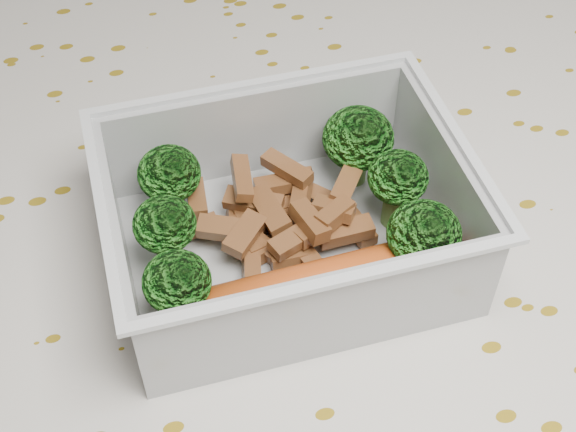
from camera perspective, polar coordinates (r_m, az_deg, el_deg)
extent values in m
cube|color=brown|center=(0.44, -0.25, -4.89)|extent=(1.40, 0.90, 0.04)
cube|color=beige|center=(0.42, -0.26, -3.02)|extent=(1.46, 0.96, 0.01)
cube|color=silver|center=(0.42, -0.03, -2.54)|extent=(0.17, 0.13, 0.00)
cube|color=silver|center=(0.44, -2.27, 6.03)|extent=(0.17, 0.00, 0.06)
cube|color=silver|center=(0.36, 2.71, -6.99)|extent=(0.17, 0.00, 0.06)
cube|color=silver|center=(0.42, 10.87, 2.46)|extent=(0.00, 0.12, 0.06)
cube|color=silver|center=(0.39, -11.76, -2.30)|extent=(0.00, 0.12, 0.06)
cube|color=silver|center=(0.42, -2.54, 9.35)|extent=(0.18, 0.01, 0.00)
cube|color=silver|center=(0.33, 3.12, -4.74)|extent=(0.18, 0.01, 0.00)
cube|color=silver|center=(0.40, 12.04, 5.49)|extent=(0.01, 0.13, 0.00)
cube|color=silver|center=(0.37, -13.13, 0.45)|extent=(0.01, 0.13, 0.00)
cylinder|color=#608C3F|center=(0.43, -8.12, 0.91)|extent=(0.01, 0.01, 0.02)
ellipsoid|color=#348A24|center=(0.41, -8.45, 3.00)|extent=(0.03, 0.03, 0.03)
cylinder|color=#608C3F|center=(0.44, 4.82, 3.43)|extent=(0.01, 0.01, 0.02)
ellipsoid|color=#348A24|center=(0.43, 5.01, 5.53)|extent=(0.04, 0.04, 0.03)
cylinder|color=#608C3F|center=(0.40, -8.42, -2.65)|extent=(0.01, 0.01, 0.02)
ellipsoid|color=#348A24|center=(0.39, -8.78, -0.59)|extent=(0.03, 0.03, 0.03)
cylinder|color=#608C3F|center=(0.42, 7.52, 0.65)|extent=(0.01, 0.01, 0.02)
ellipsoid|color=#348A24|center=(0.41, 7.83, 2.75)|extent=(0.03, 0.03, 0.03)
cylinder|color=#608C3F|center=(0.38, -7.57, -6.66)|extent=(0.01, 0.01, 0.02)
ellipsoid|color=#348A24|center=(0.36, -7.91, -4.67)|extent=(0.03, 0.03, 0.03)
cylinder|color=#608C3F|center=(0.40, 9.24, -3.33)|extent=(0.01, 0.01, 0.02)
ellipsoid|color=#348A24|center=(0.39, 9.64, -1.28)|extent=(0.04, 0.04, 0.03)
cube|color=brown|center=(0.41, -1.32, -2.51)|extent=(0.02, 0.02, 0.01)
cube|color=brown|center=(0.42, -6.44, -0.79)|extent=(0.02, 0.01, 0.01)
cube|color=brown|center=(0.42, -0.16, -0.54)|extent=(0.02, 0.03, 0.01)
cube|color=brown|center=(0.40, 0.17, -3.01)|extent=(0.02, 0.01, 0.01)
cube|color=brown|center=(0.40, 2.03, -0.98)|extent=(0.02, 0.02, 0.01)
cube|color=brown|center=(0.41, 1.04, -2.45)|extent=(0.02, 0.03, 0.01)
cube|color=brown|center=(0.42, -0.08, 3.40)|extent=(0.02, 0.03, 0.01)
cube|color=brown|center=(0.42, -6.51, 1.17)|extent=(0.01, 0.03, 0.01)
cube|color=brown|center=(0.41, -3.25, -1.92)|extent=(0.02, 0.03, 0.01)
cube|color=brown|center=(0.40, -3.10, -1.28)|extent=(0.03, 0.03, 0.01)
cube|color=brown|center=(0.41, -1.28, 0.36)|extent=(0.02, 0.03, 0.01)
cube|color=brown|center=(0.42, 4.73, -0.46)|extent=(0.02, 0.03, 0.01)
cube|color=brown|center=(0.40, 0.46, -1.66)|extent=(0.03, 0.02, 0.01)
cube|color=brown|center=(0.41, -2.97, -1.39)|extent=(0.02, 0.03, 0.01)
cube|color=brown|center=(0.42, 0.25, 0.15)|extent=(0.03, 0.02, 0.01)
cube|color=brown|center=(0.43, -0.68, 2.28)|extent=(0.03, 0.01, 0.01)
cube|color=brown|center=(0.43, 2.59, 1.22)|extent=(0.03, 0.03, 0.01)
cube|color=brown|center=(0.42, -3.71, -0.76)|extent=(0.01, 0.03, 0.01)
cube|color=brown|center=(0.42, -2.47, 1.03)|extent=(0.03, 0.03, 0.01)
cube|color=brown|center=(0.42, -3.31, 2.73)|extent=(0.01, 0.03, 0.01)
cube|color=brown|center=(0.41, -4.72, -0.89)|extent=(0.03, 0.02, 0.01)
cube|color=brown|center=(0.40, 1.56, -0.41)|extent=(0.02, 0.03, 0.01)
cube|color=brown|center=(0.41, 4.10, -1.11)|extent=(0.03, 0.01, 0.01)
cube|color=brown|center=(0.40, 3.35, 0.12)|extent=(0.02, 0.02, 0.01)
cube|color=brown|center=(0.41, 4.07, 2.11)|extent=(0.02, 0.03, 0.01)
cube|color=brown|center=(0.40, -2.63, -3.11)|extent=(0.02, 0.03, 0.01)
cube|color=brown|center=(0.41, -2.29, -1.20)|extent=(0.02, 0.02, 0.01)
cube|color=brown|center=(0.42, -1.69, 0.23)|extent=(0.03, 0.01, 0.01)
cube|color=brown|center=(0.42, 0.99, 1.72)|extent=(0.02, 0.03, 0.01)
cube|color=brown|center=(0.40, 3.26, 0.50)|extent=(0.02, 0.02, 0.01)
cube|color=brown|center=(0.43, -0.61, 0.57)|extent=(0.02, 0.02, 0.01)
cylinder|color=#C14B18|center=(0.38, 2.08, -5.07)|extent=(0.12, 0.03, 0.03)
sphere|color=#C14B18|center=(0.40, 10.40, -2.89)|extent=(0.03, 0.03, 0.03)
sphere|color=#C14B18|center=(0.37, -6.87, -7.28)|extent=(0.03, 0.03, 0.03)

